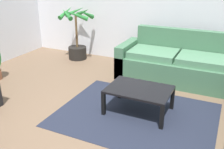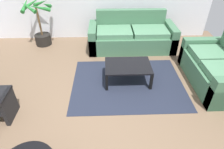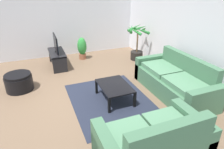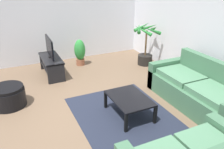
% 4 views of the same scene
% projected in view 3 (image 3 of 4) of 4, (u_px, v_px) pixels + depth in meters
% --- Properties ---
extents(ground_plane, '(6.60, 6.60, 0.00)m').
position_uv_depth(ground_plane, '(73.00, 95.00, 4.72)').
color(ground_plane, brown).
extents(wall_back, '(6.00, 0.06, 2.70)m').
position_uv_depth(wall_back, '(183.00, 28.00, 5.16)').
color(wall_back, silver).
rests_on(wall_back, ground).
extents(wall_left, '(0.06, 6.00, 2.70)m').
position_uv_depth(wall_left, '(51.00, 18.00, 6.67)').
color(wall_left, silver).
rests_on(wall_left, ground).
extents(couch_main, '(2.15, 0.90, 0.90)m').
position_uv_depth(couch_main, '(174.00, 82.00, 4.72)').
color(couch_main, '#3F6B4C').
rests_on(couch_main, ground).
extents(couch_loveseat, '(0.90, 1.62, 0.90)m').
position_uv_depth(couch_loveseat, '(153.00, 143.00, 2.93)').
color(couch_loveseat, '#3F6B4C').
rests_on(couch_loveseat, ground).
extents(tv_stand, '(1.10, 0.45, 0.48)m').
position_uv_depth(tv_stand, '(57.00, 57.00, 6.21)').
color(tv_stand, black).
rests_on(tv_stand, ground).
extents(tv, '(0.85, 0.10, 0.52)m').
position_uv_depth(tv, '(56.00, 43.00, 6.03)').
color(tv, black).
rests_on(tv, tv_stand).
extents(coffee_table, '(0.89, 0.63, 0.37)m').
position_uv_depth(coffee_table, '(115.00, 87.00, 4.42)').
color(coffee_table, black).
rests_on(coffee_table, ground).
extents(area_rug, '(2.20, 1.70, 0.01)m').
position_uv_depth(area_rug, '(110.00, 100.00, 4.53)').
color(area_rug, '#1E2333').
rests_on(area_rug, ground).
extents(potted_palm, '(0.74, 0.76, 1.20)m').
position_uv_depth(potted_palm, '(137.00, 46.00, 6.70)').
color(potted_palm, black).
rests_on(potted_palm, ground).
extents(potted_plant_small, '(0.31, 0.31, 0.75)m').
position_uv_depth(potted_plant_small, '(82.00, 48.00, 6.80)').
color(potted_plant_small, brown).
rests_on(potted_plant_small, ground).
extents(ottoman, '(0.65, 0.65, 0.42)m').
position_uv_depth(ottoman, '(19.00, 82.00, 4.90)').
color(ottoman, black).
rests_on(ottoman, ground).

